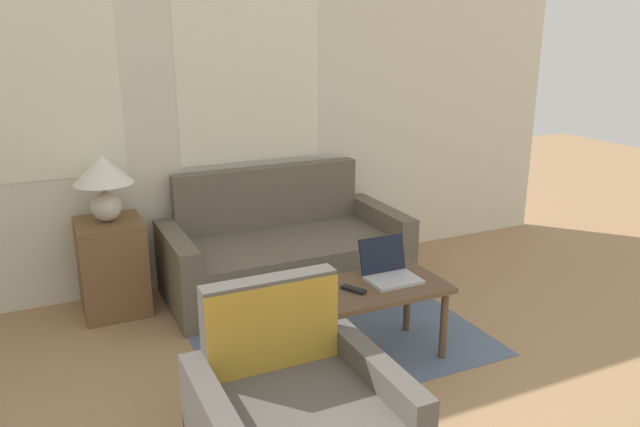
# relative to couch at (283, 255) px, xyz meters

# --- Properties ---
(wall_back) EXTENTS (6.91, 0.06, 2.60)m
(wall_back) POSITION_rel_couch_xyz_m (-0.72, 0.43, 1.05)
(wall_back) COLOR silver
(wall_back) RESTS_ON ground_plane
(rug) EXTENTS (1.75, 1.85, 0.01)m
(rug) POSITION_rel_couch_xyz_m (0.03, -0.62, -0.26)
(rug) COLOR slate
(rug) RESTS_ON ground_plane
(couch) EXTENTS (1.73, 0.84, 0.87)m
(couch) POSITION_rel_couch_xyz_m (0.00, 0.00, 0.00)
(couch) COLOR #665B4C
(couch) RESTS_ON ground_plane
(side_table) EXTENTS (0.42, 0.42, 0.65)m
(side_table) POSITION_rel_couch_xyz_m (-1.19, 0.12, 0.07)
(side_table) COLOR brown
(side_table) RESTS_ON ground_plane
(table_lamp) EXTENTS (0.38, 0.38, 0.44)m
(table_lamp) POSITION_rel_couch_xyz_m (-1.19, 0.12, 0.69)
(table_lamp) COLOR beige
(table_lamp) RESTS_ON side_table
(coffee_table) EXTENTS (0.97, 0.49, 0.46)m
(coffee_table) POSITION_rel_couch_xyz_m (0.03, -1.17, 0.14)
(coffee_table) COLOR brown
(coffee_table) RESTS_ON ground_plane
(laptop) EXTENTS (0.30, 0.28, 0.23)m
(laptop) POSITION_rel_couch_xyz_m (0.23, -1.12, 0.25)
(laptop) COLOR #B7B7BC
(laptop) RESTS_ON coffee_table
(cup_navy) EXTENTS (0.08, 0.08, 0.08)m
(cup_navy) POSITION_rel_couch_xyz_m (-0.14, -1.06, 0.24)
(cup_navy) COLOR white
(cup_navy) RESTS_ON coffee_table
(cup_yellow) EXTENTS (0.08, 0.08, 0.11)m
(cup_yellow) POSITION_rel_couch_xyz_m (-0.27, -1.03, 0.25)
(cup_yellow) COLOR white
(cup_yellow) RESTS_ON coffee_table
(cup_white) EXTENTS (0.10, 0.10, 0.07)m
(cup_white) POSITION_rel_couch_xyz_m (-0.29, -1.21, 0.23)
(cup_white) COLOR teal
(cup_white) RESTS_ON coffee_table
(tv_remote) EXTENTS (0.11, 0.15, 0.02)m
(tv_remote) POSITION_rel_couch_xyz_m (-0.05, -1.20, 0.21)
(tv_remote) COLOR black
(tv_remote) RESTS_ON coffee_table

